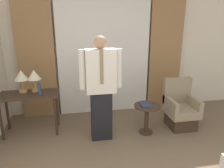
# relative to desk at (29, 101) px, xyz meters

# --- Properties ---
(wall_back) EXTENTS (10.00, 0.06, 2.70)m
(wall_back) POSITION_rel_desk_xyz_m (1.48, 0.85, 0.72)
(wall_back) COLOR silver
(wall_back) RESTS_ON ground_plane
(curtain_sheer_center) EXTENTS (1.97, 0.06, 2.58)m
(curtain_sheer_center) POSITION_rel_desk_xyz_m (1.48, 0.72, 0.66)
(curtain_sheer_center) COLOR white
(curtain_sheer_center) RESTS_ON ground_plane
(curtain_drape_left) EXTENTS (0.75, 0.06, 2.58)m
(curtain_drape_left) POSITION_rel_desk_xyz_m (0.08, 0.72, 0.66)
(curtain_drape_left) COLOR #997047
(curtain_drape_left) RESTS_ON ground_plane
(curtain_drape_right) EXTENTS (0.75, 0.06, 2.58)m
(curtain_drape_right) POSITION_rel_desk_xyz_m (2.88, 0.72, 0.66)
(curtain_drape_right) COLOR #997047
(curtain_drape_right) RESTS_ON ground_plane
(desk) EXTENTS (1.04, 0.52, 0.76)m
(desk) POSITION_rel_desk_xyz_m (0.00, 0.00, 0.00)
(desk) COLOR #38281E
(desk) RESTS_ON ground_plane
(table_lamp_left) EXTENTS (0.24, 0.24, 0.41)m
(table_lamp_left) POSITION_rel_desk_xyz_m (-0.11, 0.12, 0.43)
(table_lamp_left) COLOR tan
(table_lamp_left) RESTS_ON desk
(table_lamp_right) EXTENTS (0.24, 0.24, 0.41)m
(table_lamp_right) POSITION_rel_desk_xyz_m (0.11, 0.12, 0.43)
(table_lamp_right) COLOR tan
(table_lamp_right) RESTS_ON desk
(bottle_near_edge) EXTENTS (0.06, 0.06, 0.27)m
(bottle_near_edge) POSITION_rel_desk_xyz_m (0.21, -0.11, 0.24)
(bottle_near_edge) COLOR #2D3851
(bottle_near_edge) RESTS_ON desk
(person) EXTENTS (0.71, 0.23, 1.81)m
(person) POSITION_rel_desk_xyz_m (1.26, -0.45, 0.35)
(person) COLOR black
(person) RESTS_ON ground_plane
(armchair) EXTENTS (0.56, 0.59, 0.94)m
(armchair) POSITION_rel_desk_xyz_m (2.83, -0.28, -0.29)
(armchair) COLOR #38281E
(armchair) RESTS_ON ground_plane
(side_table) EXTENTS (0.48, 0.48, 0.55)m
(side_table) POSITION_rel_desk_xyz_m (2.10, -0.41, -0.25)
(side_table) COLOR #38281E
(side_table) RESTS_ON ground_plane
(book) EXTENTS (0.19, 0.22, 0.03)m
(book) POSITION_rel_desk_xyz_m (2.07, -0.42, -0.06)
(book) COLOR #2D334C
(book) RESTS_ON side_table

